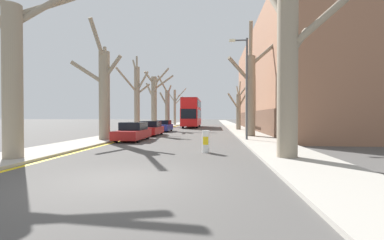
{
  "coord_description": "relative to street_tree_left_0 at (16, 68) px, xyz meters",
  "views": [
    {
      "loc": [
        2.65,
        -7.21,
        1.85
      ],
      "look_at": [
        -0.64,
        30.36,
        1.31
      ],
      "focal_mm": 24.0,
      "sensor_mm": 36.0,
      "label": 1
    }
  ],
  "objects": [
    {
      "name": "traffic_bollard",
      "position": [
        7.86,
        3.05,
        -3.31
      ],
      "size": [
        0.38,
        0.39,
        1.12
      ],
      "color": "white",
      "rests_on": "ground"
    },
    {
      "name": "ground_plane",
      "position": [
        5.65,
        -2.86,
        -3.88
      ],
      "size": [
        300.0,
        300.0,
        0.0
      ],
      "primitive_type": "plane",
      "color": "#4C4947"
    },
    {
      "name": "parked_car_1",
      "position": [
        2.11,
        14.41,
        -3.21
      ],
      "size": [
        1.85,
        4.21,
        1.4
      ],
      "color": "maroon",
      "rests_on": "ground"
    },
    {
      "name": "street_tree_right_0",
      "position": [
        11.48,
        1.14,
        0.38
      ],
      "size": [
        3.14,
        3.59,
        8.83
      ],
      "color": "gray",
      "rests_on": "ground"
    },
    {
      "name": "building_facade_right",
      "position": [
        18.29,
        25.09,
        2.73
      ],
      "size": [
        10.08,
        37.43,
        13.24
      ],
      "color": "#93664C",
      "rests_on": "ground"
    },
    {
      "name": "street_tree_left_2",
      "position": [
        -0.09,
        17.07,
        0.2
      ],
      "size": [
        2.93,
        4.45,
        8.62
      ],
      "color": "gray",
      "rests_on": "ground"
    },
    {
      "name": "double_decker_bus",
      "position": [
        4.5,
        33.01,
        -1.22
      ],
      "size": [
        2.59,
        11.05,
        4.7
      ],
      "color": "red",
      "rests_on": "ground"
    },
    {
      "name": "street_tree_left_4",
      "position": [
        -0.03,
        34.41,
        -0.27
      ],
      "size": [
        2.6,
        1.33,
        8.97
      ],
      "color": "gray",
      "rests_on": "ground"
    },
    {
      "name": "lamp_post",
      "position": [
        10.61,
        9.39,
        0.43
      ],
      "size": [
        1.4,
        0.2,
        7.69
      ],
      "color": "#4C4F54",
      "rests_on": "ground"
    },
    {
      "name": "parked_car_0",
      "position": [
        2.11,
        9.0,
        -3.21
      ],
      "size": [
        1.82,
        4.36,
        1.4
      ],
      "color": "maroon",
      "rests_on": "ground"
    },
    {
      "name": "street_tree_left_3",
      "position": [
        -0.02,
        25.07,
        0.38
      ],
      "size": [
        4.2,
        3.91,
        8.87
      ],
      "color": "gray",
      "rests_on": "ground"
    },
    {
      "name": "street_tree_left_0",
      "position": [
        0.0,
        0.0,
        0.0
      ],
      "size": [
        3.88,
        2.94,
        8.26
      ],
      "color": "gray",
      "rests_on": "ground"
    },
    {
      "name": "street_tree_right_2",
      "position": [
        11.52,
        23.97,
        -0.78
      ],
      "size": [
        3.49,
        4.41,
        7.02
      ],
      "color": "gray",
      "rests_on": "ground"
    },
    {
      "name": "street_tree_left_1",
      "position": [
        0.03,
        8.49,
        -0.08
      ],
      "size": [
        3.58,
        3.29,
        8.65
      ],
      "color": "gray",
      "rests_on": "ground"
    },
    {
      "name": "street_tree_right_1",
      "position": [
        11.47,
        12.99,
        0.22
      ],
      "size": [
        4.57,
        2.53,
        9.76
      ],
      "color": "gray",
      "rests_on": "ground"
    },
    {
      "name": "street_tree_left_5",
      "position": [
        0.2,
        42.45,
        0.1
      ],
      "size": [
        3.73,
        1.54,
        7.84
      ],
      "color": "gray",
      "rests_on": "ground"
    },
    {
      "name": "kerb_line_stripe",
      "position": [
        1.22,
        47.14,
        -3.87
      ],
      "size": [
        0.24,
        120.0,
        0.01
      ],
      "primitive_type": "cube",
      "color": "yellow",
      "rests_on": "ground"
    },
    {
      "name": "parked_car_2",
      "position": [
        2.11,
        20.72,
        -3.22
      ],
      "size": [
        1.73,
        4.17,
        1.37
      ],
      "color": "navy",
      "rests_on": "ground"
    },
    {
      "name": "sidewalk_right",
      "position": [
        11.78,
        47.14,
        -3.82
      ],
      "size": [
        3.04,
        120.0,
        0.12
      ],
      "primitive_type": "cube",
      "color": "#A39E93",
      "rests_on": "ground"
    },
    {
      "name": "sidewalk_left",
      "position": [
        -0.49,
        47.14,
        -3.82
      ],
      "size": [
        3.04,
        120.0,
        0.12
      ],
      "primitive_type": "cube",
      "color": "#A39E93",
      "rests_on": "ground"
    }
  ]
}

